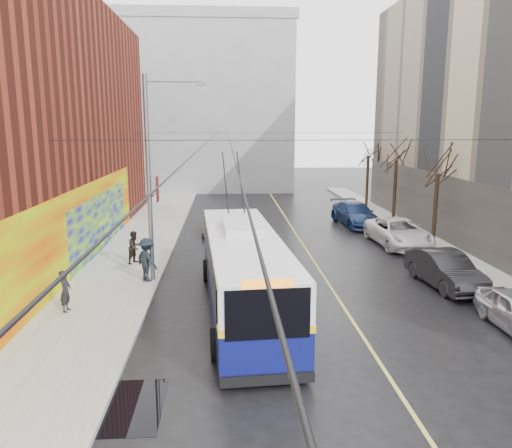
{
  "coord_description": "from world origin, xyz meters",
  "views": [
    {
      "loc": [
        -2.99,
        -11.57,
        6.93
      ],
      "look_at": [
        -1.68,
        10.12,
        2.6
      ],
      "focal_mm": 35.0,
      "sensor_mm": 36.0,
      "label": 1
    }
  ],
  "objects_px": {
    "streetlight_pole": "(152,174)",
    "tree_mid": "(397,149)",
    "parked_car_b": "(445,269)",
    "tree_near": "(439,160)",
    "pedestrian_b": "(135,247)",
    "pedestrian_a": "(65,291)",
    "tree_far": "(369,146)",
    "trolleybus": "(244,271)",
    "parked_car_c": "(398,232)",
    "pedestrian_c": "(147,260)",
    "parked_car_d": "(355,214)",
    "following_car": "(215,223)"
  },
  "relations": [
    {
      "from": "trolleybus",
      "to": "pedestrian_a",
      "type": "xyz_separation_m",
      "value": [
        -6.57,
        -0.04,
        -0.65
      ]
    },
    {
      "from": "pedestrian_b",
      "to": "pedestrian_a",
      "type": "bearing_deg",
      "value": -159.83
    },
    {
      "from": "tree_mid",
      "to": "pedestrian_a",
      "type": "relative_size",
      "value": 4.28
    },
    {
      "from": "streetlight_pole",
      "to": "parked_car_b",
      "type": "distance_m",
      "value": 13.3
    },
    {
      "from": "parked_car_c",
      "to": "parked_car_d",
      "type": "height_order",
      "value": "parked_car_d"
    },
    {
      "from": "tree_far",
      "to": "pedestrian_c",
      "type": "relative_size",
      "value": 3.41
    },
    {
      "from": "streetlight_pole",
      "to": "parked_car_d",
      "type": "height_order",
      "value": "streetlight_pole"
    },
    {
      "from": "pedestrian_a",
      "to": "tree_mid",
      "type": "bearing_deg",
      "value": -44.17
    },
    {
      "from": "tree_near",
      "to": "parked_car_c",
      "type": "relative_size",
      "value": 1.14
    },
    {
      "from": "tree_near",
      "to": "following_car",
      "type": "bearing_deg",
      "value": 161.29
    },
    {
      "from": "streetlight_pole",
      "to": "tree_near",
      "type": "relative_size",
      "value": 1.41
    },
    {
      "from": "trolleybus",
      "to": "parked_car_c",
      "type": "xyz_separation_m",
      "value": [
        9.37,
        9.87,
        -0.8
      ]
    },
    {
      "from": "parked_car_d",
      "to": "tree_near",
      "type": "bearing_deg",
      "value": -71.39
    },
    {
      "from": "parked_car_b",
      "to": "pedestrian_a",
      "type": "height_order",
      "value": "pedestrian_a"
    },
    {
      "from": "tree_near",
      "to": "tree_mid",
      "type": "relative_size",
      "value": 0.96
    },
    {
      "from": "tree_mid",
      "to": "pedestrian_b",
      "type": "bearing_deg",
      "value": -148.31
    },
    {
      "from": "following_car",
      "to": "pedestrian_b",
      "type": "bearing_deg",
      "value": -114.37
    },
    {
      "from": "parked_car_b",
      "to": "pedestrian_a",
      "type": "relative_size",
      "value": 3.0
    },
    {
      "from": "parked_car_c",
      "to": "pedestrian_b",
      "type": "xyz_separation_m",
      "value": [
        -14.55,
        -3.44,
        0.18
      ]
    },
    {
      "from": "tree_mid",
      "to": "tree_far",
      "type": "height_order",
      "value": "tree_mid"
    },
    {
      "from": "trolleybus",
      "to": "pedestrian_c",
      "type": "distance_m",
      "value": 5.41
    },
    {
      "from": "streetlight_pole",
      "to": "tree_far",
      "type": "bearing_deg",
      "value": 52.88
    },
    {
      "from": "tree_far",
      "to": "pedestrian_c",
      "type": "xyz_separation_m",
      "value": [
        -15.5,
        -20.18,
        -4.03
      ]
    },
    {
      "from": "streetlight_pole",
      "to": "tree_mid",
      "type": "relative_size",
      "value": 1.35
    },
    {
      "from": "pedestrian_c",
      "to": "pedestrian_a",
      "type": "bearing_deg",
      "value": 100.53
    },
    {
      "from": "trolleybus",
      "to": "pedestrian_c",
      "type": "relative_size",
      "value": 6.29
    },
    {
      "from": "parked_car_d",
      "to": "pedestrian_b",
      "type": "distance_m",
      "value": 16.55
    },
    {
      "from": "tree_far",
      "to": "pedestrian_c",
      "type": "height_order",
      "value": "tree_far"
    },
    {
      "from": "parked_car_b",
      "to": "pedestrian_b",
      "type": "xyz_separation_m",
      "value": [
        -14.01,
        4.07,
        0.2
      ]
    },
    {
      "from": "tree_far",
      "to": "pedestrian_b",
      "type": "height_order",
      "value": "tree_far"
    },
    {
      "from": "tree_far",
      "to": "trolleybus",
      "type": "height_order",
      "value": "tree_far"
    },
    {
      "from": "tree_far",
      "to": "tree_mid",
      "type": "bearing_deg",
      "value": -90.0
    },
    {
      "from": "tree_mid",
      "to": "pedestrian_b",
      "type": "height_order",
      "value": "tree_mid"
    },
    {
      "from": "streetlight_pole",
      "to": "following_car",
      "type": "height_order",
      "value": "streetlight_pole"
    },
    {
      "from": "pedestrian_a",
      "to": "pedestrian_b",
      "type": "bearing_deg",
      "value": -9.18
    },
    {
      "from": "trolleybus",
      "to": "parked_car_c",
      "type": "relative_size",
      "value": 2.16
    },
    {
      "from": "tree_near",
      "to": "pedestrian_b",
      "type": "relative_size",
      "value": 3.93
    },
    {
      "from": "tree_mid",
      "to": "pedestrian_a",
      "type": "xyz_separation_m",
      "value": [
        -17.94,
        -16.69,
        -4.32
      ]
    },
    {
      "from": "streetlight_pole",
      "to": "following_car",
      "type": "xyz_separation_m",
      "value": [
        2.41,
        10.31,
        -4.19
      ]
    },
    {
      "from": "tree_mid",
      "to": "tree_far",
      "type": "bearing_deg",
      "value": 90.0
    },
    {
      "from": "streetlight_pole",
      "to": "pedestrian_a",
      "type": "relative_size",
      "value": 5.77
    },
    {
      "from": "tree_near",
      "to": "pedestrian_b",
      "type": "distance_m",
      "value": 17.34
    },
    {
      "from": "pedestrian_c",
      "to": "pedestrian_b",
      "type": "bearing_deg",
      "value": -25.09
    },
    {
      "from": "following_car",
      "to": "pedestrian_c",
      "type": "distance_m",
      "value": 10.86
    },
    {
      "from": "tree_mid",
      "to": "pedestrian_a",
      "type": "bearing_deg",
      "value": -137.06
    },
    {
      "from": "trolleybus",
      "to": "pedestrian_a",
      "type": "height_order",
      "value": "trolleybus"
    },
    {
      "from": "tree_near",
      "to": "pedestrian_a",
      "type": "bearing_deg",
      "value": -151.61
    },
    {
      "from": "parked_car_b",
      "to": "tree_near",
      "type": "bearing_deg",
      "value": 65.4
    },
    {
      "from": "tree_near",
      "to": "parked_car_d",
      "type": "bearing_deg",
      "value": 115.48
    },
    {
      "from": "following_car",
      "to": "trolleybus",
      "type": "bearing_deg",
      "value": -81.88
    }
  ]
}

